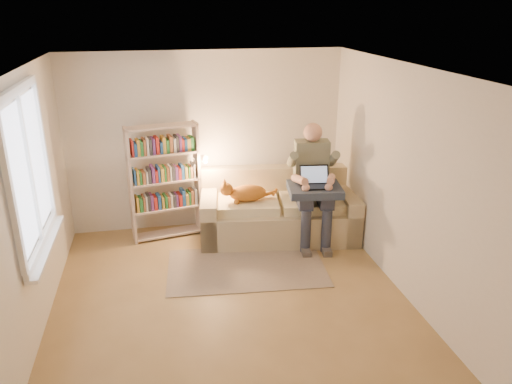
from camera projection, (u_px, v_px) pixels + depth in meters
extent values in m
plane|color=olive|center=(232.00, 302.00, 5.70)|extent=(4.50, 4.50, 0.00)
cube|color=white|center=(227.00, 70.00, 4.77)|extent=(4.00, 4.50, 0.02)
cube|color=silver|center=(27.00, 211.00, 4.86)|extent=(0.02, 4.50, 2.60)
cube|color=silver|center=(405.00, 183.00, 5.61)|extent=(0.02, 4.50, 2.60)
cube|color=silver|center=(206.00, 141.00, 7.30)|extent=(4.00, 0.02, 2.60)
cube|color=silver|center=(283.00, 321.00, 3.18)|extent=(4.00, 0.02, 2.60)
plane|color=white|center=(29.00, 170.00, 4.93)|extent=(0.00, 1.50, 1.50)
cube|color=white|center=(16.00, 90.00, 4.65)|extent=(0.05, 1.50, 0.08)
cube|color=white|center=(42.00, 242.00, 5.21)|extent=(0.05, 1.50, 0.08)
cube|color=white|center=(30.00, 170.00, 4.93)|extent=(0.04, 0.05, 1.50)
cube|color=white|center=(47.00, 246.00, 5.24)|extent=(0.12, 1.52, 0.04)
cube|color=tan|center=(279.00, 221.00, 7.23)|extent=(2.33, 1.29, 0.47)
cube|color=tan|center=(277.00, 182.00, 7.42)|extent=(2.23, 0.52, 0.48)
cube|color=tan|center=(210.00, 217.00, 7.13)|extent=(0.35, 1.02, 0.67)
cube|color=tan|center=(347.00, 213.00, 7.25)|extent=(0.35, 1.02, 0.67)
cube|color=beige|center=(244.00, 205.00, 7.04)|extent=(1.02, 0.79, 0.13)
cube|color=beige|center=(314.00, 203.00, 7.10)|extent=(1.02, 0.79, 0.13)
cube|color=gray|center=(311.00, 163.00, 6.99)|extent=(0.50, 0.32, 0.65)
sphere|color=tan|center=(313.00, 132.00, 6.81)|extent=(0.26, 0.26, 0.26)
cube|color=#2E3240|center=(304.00, 197.00, 6.84)|extent=(0.26, 0.55, 0.20)
cube|color=#2E3240|center=(324.00, 197.00, 6.85)|extent=(0.26, 0.55, 0.20)
cylinder|color=#2E3240|center=(306.00, 231.00, 6.73)|extent=(0.14, 0.14, 0.62)
cylinder|color=#2E3240|center=(326.00, 231.00, 6.75)|extent=(0.14, 0.14, 0.62)
ellipsoid|color=orange|center=(244.00, 193.00, 6.95)|extent=(0.55, 0.34, 0.23)
sphere|color=orange|center=(223.00, 190.00, 6.86)|extent=(0.18, 0.18, 0.18)
cylinder|color=orange|center=(264.00, 195.00, 7.03)|extent=(0.26, 0.08, 0.07)
cube|color=#293448|center=(321.00, 190.00, 6.78)|extent=(0.78, 0.67, 0.11)
cube|color=black|center=(321.00, 186.00, 6.71)|extent=(0.43, 0.33, 0.02)
cube|color=black|center=(320.00, 174.00, 6.79)|extent=(0.41, 0.18, 0.24)
plane|color=#8CA5CC|center=(320.00, 174.00, 6.79)|extent=(0.38, 0.20, 0.32)
cube|color=beige|center=(130.00, 187.00, 6.86)|extent=(0.08, 0.25, 1.66)
cube|color=beige|center=(197.00, 178.00, 7.19)|extent=(0.08, 0.25, 1.66)
cube|color=beige|center=(168.00, 233.00, 7.30)|extent=(1.02, 0.43, 0.03)
cube|color=beige|center=(166.00, 207.00, 7.16)|extent=(1.02, 0.43, 0.03)
cube|color=beige|center=(165.00, 181.00, 7.02)|extent=(1.02, 0.43, 0.03)
cube|color=beige|center=(163.00, 153.00, 6.87)|extent=(1.02, 0.43, 0.03)
cube|color=beige|center=(161.00, 126.00, 6.74)|extent=(1.02, 0.43, 0.03)
cube|color=#995933|center=(166.00, 200.00, 7.12)|extent=(0.87, 0.35, 0.20)
cube|color=silver|center=(164.00, 173.00, 6.98)|extent=(0.87, 0.35, 0.20)
cube|color=#333338|center=(162.00, 145.00, 6.83)|extent=(0.87, 0.35, 0.20)
cylinder|color=silver|center=(192.00, 175.00, 7.15)|extent=(0.09, 0.09, 0.04)
cone|color=silver|center=(203.00, 159.00, 7.01)|extent=(0.13, 0.15, 0.14)
cube|color=gray|center=(247.00, 268.00, 6.42)|extent=(2.10, 1.35, 0.01)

